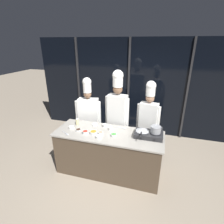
% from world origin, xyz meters
% --- Properties ---
extents(ground_plane, '(24.00, 24.00, 0.00)m').
position_xyz_m(ground_plane, '(0.00, 0.00, 0.00)').
color(ground_plane, gray).
extents(window_wall_back, '(5.51, 0.09, 2.70)m').
position_xyz_m(window_wall_back, '(0.00, 1.97, 1.35)').
color(window_wall_back, black).
rests_on(window_wall_back, ground_plane).
extents(demo_counter, '(2.14, 0.79, 0.91)m').
position_xyz_m(demo_counter, '(0.00, 0.00, 0.46)').
color(demo_counter, '#4C3D2D').
rests_on(demo_counter, ground_plane).
extents(portable_stove, '(0.52, 0.35, 0.10)m').
position_xyz_m(portable_stove, '(0.77, 0.09, 0.96)').
color(portable_stove, '#28282B').
rests_on(portable_stove, demo_counter).
extents(frying_pan, '(0.26, 0.44, 0.05)m').
position_xyz_m(frying_pan, '(0.65, 0.08, 1.04)').
color(frying_pan, '#ADAFB5').
rests_on(frying_pan, portable_stove).
extents(stock_pot, '(0.22, 0.19, 0.13)m').
position_xyz_m(stock_pot, '(0.89, 0.09, 1.08)').
color(stock_pot, '#93969B').
rests_on(stock_pot, portable_stove).
extents(squeeze_bottle_oil, '(0.06, 0.06, 0.17)m').
position_xyz_m(squeeze_bottle_oil, '(-0.75, 0.17, 0.99)').
color(squeeze_bottle_oil, beige).
rests_on(squeeze_bottle_oil, demo_counter).
extents(prep_bowl_chili_flakes, '(0.12, 0.12, 0.05)m').
position_xyz_m(prep_bowl_chili_flakes, '(-0.43, -0.14, 0.94)').
color(prep_bowl_chili_flakes, white).
rests_on(prep_bowl_chili_flakes, demo_counter).
extents(prep_bowl_scallions, '(0.13, 0.13, 0.04)m').
position_xyz_m(prep_bowl_scallions, '(0.13, -0.07, 0.93)').
color(prep_bowl_scallions, white).
rests_on(prep_bowl_scallions, demo_counter).
extents(prep_bowl_rice, '(0.13, 0.13, 0.03)m').
position_xyz_m(prep_bowl_rice, '(-0.39, 0.24, 0.93)').
color(prep_bowl_rice, white).
rests_on(prep_bowl_rice, demo_counter).
extents(prep_bowl_chicken, '(0.10, 0.10, 0.06)m').
position_xyz_m(prep_bowl_chicken, '(-0.00, 0.15, 0.94)').
color(prep_bowl_chicken, white).
rests_on(prep_bowl_chicken, demo_counter).
extents(prep_bowl_garlic, '(0.12, 0.12, 0.04)m').
position_xyz_m(prep_bowl_garlic, '(-0.80, -0.02, 0.94)').
color(prep_bowl_garlic, white).
rests_on(prep_bowl_garlic, demo_counter).
extents(prep_bowl_carrots, '(0.15, 0.15, 0.06)m').
position_xyz_m(prep_bowl_carrots, '(-0.27, -0.11, 0.94)').
color(prep_bowl_carrots, white).
rests_on(prep_bowl_carrots, demo_counter).
extents(prep_bowl_soy_glaze, '(0.11, 0.11, 0.03)m').
position_xyz_m(prep_bowl_soy_glaze, '(-0.61, -0.08, 0.93)').
color(prep_bowl_soy_glaze, white).
rests_on(prep_bowl_soy_glaze, demo_counter).
extents(prep_bowl_bean_sprouts, '(0.11, 0.11, 0.05)m').
position_xyz_m(prep_bowl_bean_sprouts, '(-0.15, 0.25, 0.94)').
color(prep_bowl_bean_sprouts, white).
rests_on(prep_bowl_bean_sprouts, demo_counter).
extents(prep_bowl_mushrooms, '(0.11, 0.11, 0.06)m').
position_xyz_m(prep_bowl_mushrooms, '(-0.13, -0.10, 0.94)').
color(prep_bowl_mushrooms, white).
rests_on(prep_bowl_mushrooms, demo_counter).
extents(prep_bowl_onion, '(0.11, 0.11, 0.05)m').
position_xyz_m(prep_bowl_onion, '(-0.12, -0.22, 0.94)').
color(prep_bowl_onion, white).
rests_on(prep_bowl_onion, demo_counter).
extents(serving_spoon_slotted, '(0.26, 0.05, 0.02)m').
position_xyz_m(serving_spoon_slotted, '(0.22, 0.27, 0.92)').
color(serving_spoon_slotted, '#B2B5BA').
rests_on(serving_spoon_slotted, demo_counter).
extents(serving_spoon_solid, '(0.21, 0.15, 0.02)m').
position_xyz_m(serving_spoon_solid, '(-0.77, -0.27, 0.92)').
color(serving_spoon_solid, '#B2B5BA').
rests_on(serving_spoon_solid, demo_counter).
extents(chef_head, '(0.61, 0.32, 1.84)m').
position_xyz_m(chef_head, '(-0.71, 0.67, 1.02)').
color(chef_head, '#4C4C51').
rests_on(chef_head, ground_plane).
extents(chef_sous, '(0.54, 0.26, 2.05)m').
position_xyz_m(chef_sous, '(0.03, 0.58, 1.22)').
color(chef_sous, '#232326').
rests_on(chef_sous, ground_plane).
extents(chef_line, '(0.50, 0.25, 1.85)m').
position_xyz_m(chef_line, '(0.70, 0.67, 1.10)').
color(chef_line, '#2D3856').
rests_on(chef_line, ground_plane).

